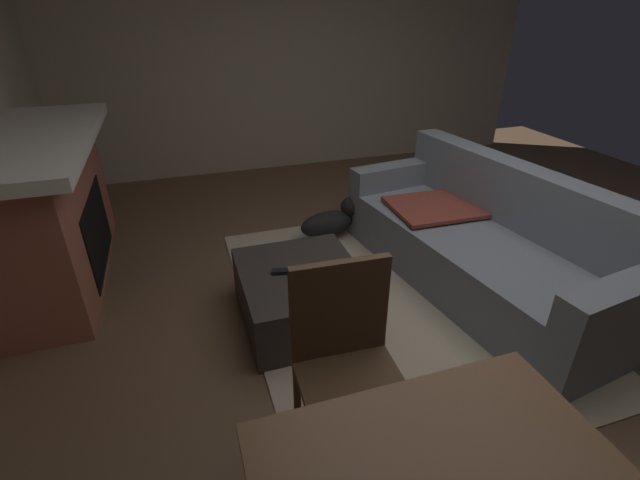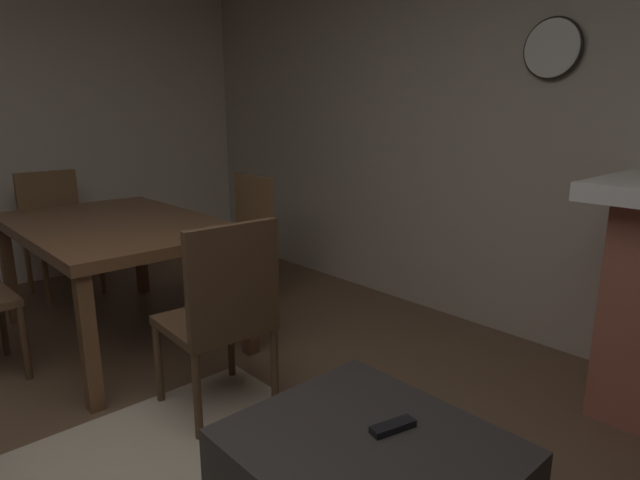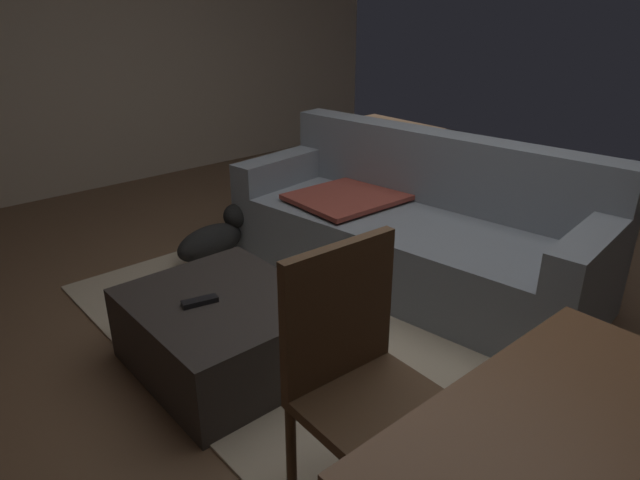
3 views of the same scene
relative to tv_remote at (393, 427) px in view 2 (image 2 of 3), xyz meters
name	(u,v)px [view 2 (image 2 of 3)]	position (x,y,z in m)	size (l,w,h in m)	color
wall_back_fireplace_side	(567,100)	(0.34, -1.85, 1.07)	(7.29, 0.12, 2.89)	#B7A893
tv_remote	(393,427)	(0.00, 0.00, 0.00)	(0.05, 0.16, 0.02)	black
dining_table	(116,234)	(2.14, 0.04, 0.29)	(1.58, 1.02, 0.74)	brown
dining_chair_east	(56,225)	(3.32, 0.04, 0.15)	(0.46, 0.46, 0.93)	brown
dining_chair_south	(242,233)	(2.14, -0.87, 0.15)	(0.45, 0.45, 0.93)	brown
dining_chair_west	(223,309)	(0.96, 0.04, 0.15)	(0.46, 0.46, 0.93)	#513823
wall_clock	(552,48)	(0.41, -1.76, 1.34)	(0.33, 0.03, 0.33)	silver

